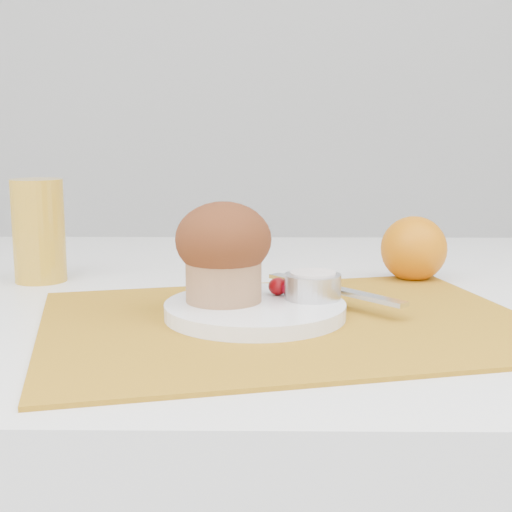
{
  "coord_description": "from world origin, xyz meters",
  "views": [
    {
      "loc": [
        0.0,
        -0.77,
        0.94
      ],
      "look_at": [
        -0.01,
        -0.01,
        0.8
      ],
      "focal_mm": 50.0,
      "sensor_mm": 36.0,
      "label": 1
    }
  ],
  "objects_px": {
    "plate": "(255,310)",
    "juice_glass": "(39,231)",
    "muffin": "(223,250)",
    "orange": "(414,249)"
  },
  "relations": [
    {
      "from": "plate",
      "to": "juice_glass",
      "type": "distance_m",
      "value": 0.33
    },
    {
      "from": "plate",
      "to": "juice_glass",
      "type": "xyz_separation_m",
      "value": [
        -0.27,
        0.18,
        0.05
      ]
    },
    {
      "from": "muffin",
      "to": "plate",
      "type": "bearing_deg",
      "value": -12.55
    },
    {
      "from": "plate",
      "to": "orange",
      "type": "relative_size",
      "value": 2.2
    },
    {
      "from": "juice_glass",
      "to": "plate",
      "type": "bearing_deg",
      "value": -34.22
    },
    {
      "from": "juice_glass",
      "to": "orange",
      "type": "bearing_deg",
      "value": 0.62
    },
    {
      "from": "plate",
      "to": "juice_glass",
      "type": "relative_size",
      "value": 1.41
    },
    {
      "from": "plate",
      "to": "muffin",
      "type": "bearing_deg",
      "value": 167.45
    },
    {
      "from": "juice_glass",
      "to": "muffin",
      "type": "relative_size",
      "value": 1.28
    },
    {
      "from": "orange",
      "to": "juice_glass",
      "type": "xyz_separation_m",
      "value": [
        -0.46,
        -0.0,
        0.02
      ]
    }
  ]
}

